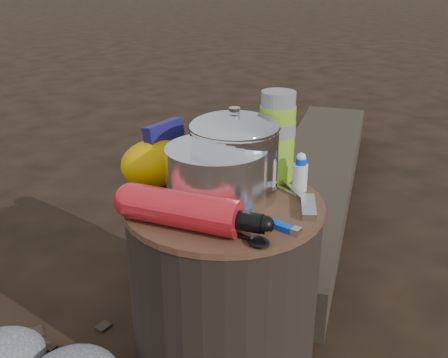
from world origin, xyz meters
TOP-DOWN VIEW (x-y plane):
  - ground at (0.00, 0.00)m, footprint 60.00×60.00m
  - stump at (0.00, 0.00)m, footprint 0.46×0.46m
  - log_main at (0.85, 0.57)m, footprint 1.65×1.42m
  - log_small at (0.73, 0.72)m, footprint 1.24×0.84m
  - foil_windscreen at (-0.02, -0.00)m, footprint 0.23×0.23m
  - camping_pot at (0.04, 0.01)m, footprint 0.20×0.20m
  - fuel_bottle at (-0.14, -0.05)m, footprint 0.25×0.31m
  - thermos at (0.19, 0.05)m, footprint 0.09×0.09m
  - travel_mug at (0.08, 0.14)m, footprint 0.09×0.09m
  - stuff_sack at (-0.09, 0.17)m, footprint 0.17×0.14m
  - food_pouch at (-0.05, 0.18)m, footprint 0.12×0.07m
  - lighter at (0.02, -0.17)m, footprint 0.04×0.08m
  - multitool at (0.13, -0.14)m, footprint 0.10×0.11m
  - pot_grabber at (0.16, -0.05)m, footprint 0.05×0.13m
  - spork at (-0.08, -0.13)m, footprint 0.08×0.16m
  - squeeze_bottle at (0.19, -0.05)m, footprint 0.04×0.04m

SIDE VIEW (x-z plane):
  - ground at x=0.00m, z-range 0.00..0.00m
  - log_small at x=0.73m, z-range 0.00..0.11m
  - log_main at x=0.85m, z-range 0.00..0.16m
  - stump at x=0.00m, z-range 0.00..0.42m
  - pot_grabber at x=0.16m, z-range 0.42..0.43m
  - spork at x=-0.08m, z-range 0.42..0.44m
  - lighter at x=0.02m, z-range 0.42..0.44m
  - multitool at x=0.13m, z-range 0.42..0.44m
  - fuel_bottle at x=-0.14m, z-range 0.42..0.50m
  - squeeze_bottle at x=0.19m, z-range 0.42..0.51m
  - stuff_sack at x=-0.09m, z-range 0.42..0.54m
  - travel_mug at x=0.08m, z-range 0.42..0.55m
  - foil_windscreen at x=-0.02m, z-range 0.42..0.56m
  - food_pouch at x=-0.05m, z-range 0.42..0.57m
  - camping_pot at x=0.04m, z-range 0.42..0.63m
  - thermos at x=0.19m, z-range 0.42..0.65m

